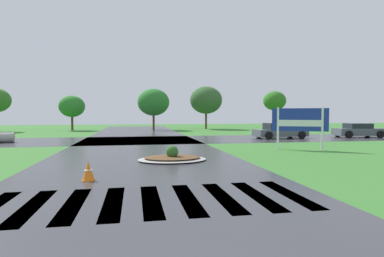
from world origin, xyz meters
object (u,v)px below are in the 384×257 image
at_px(median_island, 172,158).
at_px(car_white_sedan, 279,131).
at_px(traffic_cone, 88,171).
at_px(estate_billboard, 300,122).
at_px(car_silver_hatch, 358,131).

relative_size(median_island, car_white_sedan, 0.68).
relative_size(car_white_sedan, traffic_cone, 7.45).
bearing_deg(estate_billboard, car_white_sedan, -80.10).
bearing_deg(car_silver_hatch, estate_billboard, -135.82).
xyz_separation_m(estate_billboard, car_silver_hatch, (10.24, 7.97, -1.06)).
height_order(median_island, car_silver_hatch, car_silver_hatch).
bearing_deg(car_silver_hatch, traffic_cone, -139.05).
xyz_separation_m(car_silver_hatch, traffic_cone, (-21.25, -14.69, -0.30)).
bearing_deg(estate_billboard, traffic_cone, 59.81).
bearing_deg(median_island, traffic_cone, -129.70).
bearing_deg(car_white_sedan, traffic_cone, -135.02).
distance_m(median_island, car_white_sedan, 15.48).
bearing_deg(car_white_sedan, median_island, -135.93).
height_order(car_silver_hatch, traffic_cone, car_silver_hatch).
height_order(car_white_sedan, car_silver_hatch, car_white_sedan).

